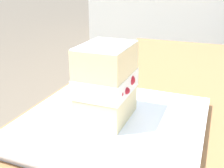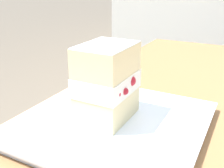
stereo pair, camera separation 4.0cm
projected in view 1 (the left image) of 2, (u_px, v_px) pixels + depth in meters
The scene contains 2 objects.
dessert_plate at pixel (112, 123), 0.43m from camera, with size 0.28×0.28×0.02m.
cake_slice at pixel (107, 83), 0.41m from camera, with size 0.10×0.08×0.12m.
Camera 1 is at (-0.36, 0.12, 0.92)m, focal length 43.14 mm.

